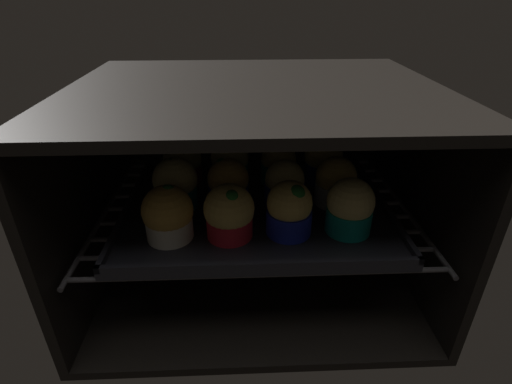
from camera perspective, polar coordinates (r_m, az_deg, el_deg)
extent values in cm
cube|color=black|center=(78.89, -0.06, -11.10)|extent=(59.00, 47.00, 1.50)
cube|color=black|center=(62.56, -0.08, 14.83)|extent=(59.00, 47.00, 1.50)
cube|color=black|center=(89.64, -0.67, 7.21)|extent=(59.00, 1.50, 34.00)
cube|color=black|center=(73.73, -23.00, -0.13)|extent=(1.50, 47.00, 34.00)
cube|color=black|center=(75.66, 22.25, 0.76)|extent=(1.50, 47.00, 34.00)
cylinder|color=#4C494C|center=(55.13, 0.77, -12.18)|extent=(54.00, 0.80, 0.80)
cylinder|color=#4C494C|center=(58.81, 0.52, -9.16)|extent=(54.00, 0.80, 0.80)
cylinder|color=#4C494C|center=(62.63, 0.30, -6.51)|extent=(54.00, 0.80, 0.80)
cylinder|color=#4C494C|center=(66.57, 0.11, -4.17)|extent=(54.00, 0.80, 0.80)
cylinder|color=#4C494C|center=(70.61, -0.06, -2.09)|extent=(54.00, 0.80, 0.80)
cylinder|color=#4C494C|center=(74.74, -0.22, -0.24)|extent=(54.00, 0.80, 0.80)
cylinder|color=#4C494C|center=(78.93, -0.35, 1.42)|extent=(54.00, 0.80, 0.80)
cylinder|color=#4C494C|center=(83.19, -0.47, 2.91)|extent=(54.00, 0.80, 0.80)
cylinder|color=#4C494C|center=(87.50, -0.58, 4.25)|extent=(54.00, 0.80, 0.80)
cylinder|color=#4C494C|center=(74.70, -21.25, -2.40)|extent=(0.80, 42.00, 0.80)
cylinder|color=#4C494C|center=(76.49, 20.59, -1.52)|extent=(0.80, 42.00, 0.80)
cube|color=black|center=(68.50, 0.00, -2.16)|extent=(45.15, 35.99, 1.20)
cube|color=black|center=(53.42, 0.82, -10.79)|extent=(45.15, 0.80, 1.00)
cube|color=black|center=(83.65, -0.51, 4.64)|extent=(45.15, 0.80, 1.00)
cube|color=black|center=(70.69, -18.27, -1.68)|extent=(0.80, 35.99, 1.00)
cube|color=black|center=(72.25, 17.86, -0.93)|extent=(0.80, 35.99, 1.00)
cylinder|color=silver|center=(60.03, -12.72, -4.94)|extent=(7.08, 7.08, 3.90)
sphere|color=gold|center=(58.56, -13.00, -2.65)|extent=(7.71, 7.71, 7.71)
sphere|color=#28702D|center=(57.33, -12.94, -0.06)|extent=(2.36, 2.36, 2.36)
cylinder|color=red|center=(59.08, -3.94, -4.81)|extent=(7.08, 7.08, 3.90)
sphere|color=#DBBC60|center=(57.59, -4.03, -2.47)|extent=(7.69, 7.69, 7.69)
sphere|color=#1E6023|center=(54.73, -3.62, -0.63)|extent=(1.90, 1.90, 1.90)
cylinder|color=#1928B7|center=(59.87, 4.88, -4.36)|extent=(7.08, 7.08, 3.90)
sphere|color=#DBBC60|center=(58.14, 5.01, -1.61)|extent=(6.96, 6.96, 6.96)
sphere|color=#1E6023|center=(56.13, 6.03, -0.22)|extent=(2.57, 2.57, 2.57)
cylinder|color=#0C8C84|center=(61.76, 13.53, -4.01)|extent=(7.08, 7.08, 3.90)
sphere|color=#E0CC7A|center=(60.08, 13.89, -1.33)|extent=(7.29, 7.29, 7.29)
cylinder|color=#0C8C84|center=(67.90, -11.67, -0.63)|extent=(7.08, 7.08, 3.90)
sphere|color=#E0CC7A|center=(66.38, -11.95, 1.88)|extent=(7.58, 7.58, 7.58)
sphere|color=#1E6023|center=(65.23, -12.38, 4.02)|extent=(2.10, 2.10, 2.10)
cylinder|color=#1928B7|center=(67.31, -4.06, -0.33)|extent=(7.08, 7.08, 3.90)
sphere|color=gold|center=(65.91, -4.15, 1.97)|extent=(7.15, 7.15, 7.15)
sphere|color=#1E6023|center=(65.34, -5.09, 4.12)|extent=(2.08, 2.08, 2.08)
cylinder|color=#1928B7|center=(67.65, 4.21, -0.18)|extent=(7.08, 7.08, 3.90)
sphere|color=#E0CC7A|center=(66.38, 4.30, 1.91)|extent=(6.86, 6.86, 6.86)
sphere|color=#28702D|center=(65.51, 3.44, 3.67)|extent=(1.81, 1.81, 1.81)
cylinder|color=silver|center=(69.17, 11.58, -0.05)|extent=(7.08, 7.08, 3.90)
sphere|color=gold|center=(67.77, 11.83, 2.26)|extent=(7.09, 7.09, 7.09)
cylinder|color=red|center=(75.98, -10.68, 2.75)|extent=(7.08, 7.08, 3.90)
sphere|color=#E0CC7A|center=(74.74, -10.89, 4.84)|extent=(7.31, 7.31, 7.31)
sphere|color=#1E6023|center=(73.44, -11.42, 6.17)|extent=(2.01, 2.01, 2.01)
cylinder|color=#0C8C84|center=(75.55, -3.84, 3.05)|extent=(7.08, 7.08, 3.90)
sphere|color=#E0CC7A|center=(74.29, -3.91, 5.19)|extent=(7.34, 7.34, 7.34)
sphere|color=#1E6023|center=(73.64, -4.53, 6.89)|extent=(1.98, 1.98, 1.98)
cylinder|color=#0C8C84|center=(75.54, 3.33, 3.06)|extent=(7.08, 7.08, 3.90)
sphere|color=#DBBC60|center=(74.48, 3.39, 4.83)|extent=(6.81, 6.81, 6.81)
sphere|color=#1E6023|center=(74.45, 3.15, 6.46)|extent=(1.98, 1.98, 1.98)
cylinder|color=#1928B7|center=(76.85, 9.79, 3.14)|extent=(7.08, 7.08, 3.90)
sphere|color=#DBBC60|center=(75.57, 9.99, 5.32)|extent=(7.44, 7.44, 7.44)
sphere|color=#28702D|center=(74.59, 10.20, 7.41)|extent=(1.79, 1.79, 1.79)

